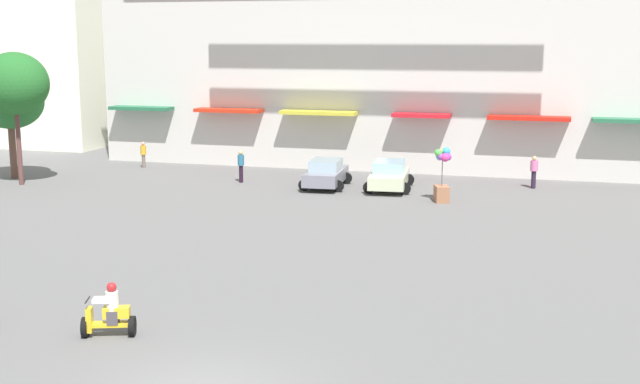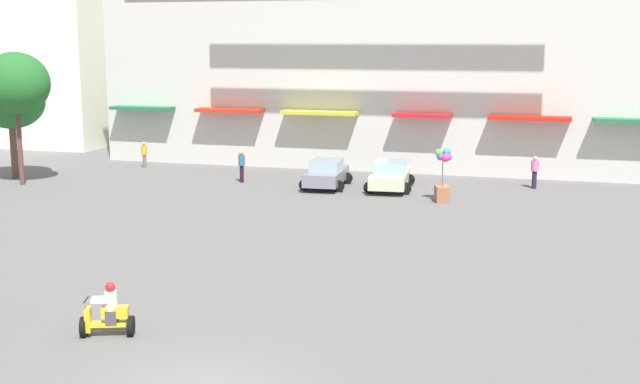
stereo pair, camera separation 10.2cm
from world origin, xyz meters
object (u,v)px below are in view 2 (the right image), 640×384
at_px(parked_car_0, 326,173).
at_px(balloon_vendor_cart, 443,177).
at_px(plaza_tree_2, 11,102).
at_px(scooter_rider_1, 108,314).
at_px(plaza_tree_0, 16,84).
at_px(pedestrian_1, 535,170).
at_px(pedestrian_2, 144,153).
at_px(parked_car_1, 390,175).
at_px(pedestrian_3, 242,164).

bearing_deg(parked_car_0, balloon_vendor_cart, -19.11).
bearing_deg(plaza_tree_2, scooter_rider_1, -49.09).
xyz_separation_m(plaza_tree_0, pedestrian_1, (25.57, 6.16, -4.26)).
bearing_deg(pedestrian_2, pedestrian_1, -1.69).
xyz_separation_m(plaza_tree_0, plaza_tree_2, (-1.64, 1.69, -1.10)).
distance_m(plaza_tree_0, scooter_rider_1, 24.65).
relative_size(parked_car_0, parked_car_1, 0.93).
bearing_deg(scooter_rider_1, pedestrian_1, 68.21).
distance_m(pedestrian_3, balloon_vendor_cart, 11.09).
distance_m(parked_car_1, pedestrian_1, 7.32).
distance_m(plaza_tree_2, parked_car_0, 17.46).
bearing_deg(plaza_tree_2, pedestrian_2, 45.31).
height_order(pedestrian_1, balloon_vendor_cart, balloon_vendor_cart).
bearing_deg(pedestrian_1, parked_car_1, -161.76).
bearing_deg(scooter_rider_1, parked_car_1, 82.68).
relative_size(parked_car_1, pedestrian_3, 2.53).
relative_size(parked_car_0, pedestrian_3, 2.34).
xyz_separation_m(parked_car_1, scooter_rider_1, (-2.86, -22.26, -0.14)).
xyz_separation_m(parked_car_1, pedestrian_2, (-15.19, 2.94, 0.15)).
bearing_deg(scooter_rider_1, plaza_tree_0, 130.59).
height_order(pedestrian_2, balloon_vendor_cart, balloon_vendor_cart).
bearing_deg(plaza_tree_0, pedestrian_3, 19.30).
distance_m(scooter_rider_1, pedestrian_3, 22.71).
height_order(parked_car_1, pedestrian_1, pedestrian_1).
relative_size(parked_car_1, balloon_vendor_cart, 1.69).
relative_size(parked_car_0, pedestrian_1, 2.40).
relative_size(plaza_tree_0, parked_car_1, 1.59).
distance_m(plaza_tree_2, pedestrian_2, 7.89).
bearing_deg(plaza_tree_2, parked_car_1, 6.14).
height_order(pedestrian_2, pedestrian_3, pedestrian_3).
height_order(plaza_tree_2, pedestrian_3, plaza_tree_2).
relative_size(plaza_tree_0, pedestrian_3, 4.02).
relative_size(pedestrian_1, pedestrian_3, 0.98).
bearing_deg(pedestrian_3, pedestrian_1, 9.21).
bearing_deg(pedestrian_1, plaza_tree_0, -166.45).
xyz_separation_m(pedestrian_1, pedestrian_2, (-22.14, 0.65, -0.06)).
height_order(scooter_rider_1, pedestrian_2, pedestrian_2).
distance_m(plaza_tree_0, pedestrian_2, 8.77).
distance_m(pedestrian_1, pedestrian_3, 15.04).
distance_m(parked_car_0, parked_car_1, 3.24).
bearing_deg(scooter_rider_1, parked_car_0, 90.95).
bearing_deg(scooter_rider_1, balloon_vendor_cart, 73.67).
height_order(parked_car_0, parked_car_1, parked_car_1).
bearing_deg(pedestrian_1, pedestrian_2, 178.31).
xyz_separation_m(scooter_rider_1, pedestrian_2, (-12.33, 25.20, 0.30)).
bearing_deg(plaza_tree_0, balloon_vendor_cart, 3.83).
xyz_separation_m(plaza_tree_2, parked_car_1, (20.26, 2.18, -3.37)).
relative_size(plaza_tree_2, pedestrian_2, 3.61).
distance_m(plaza_tree_2, balloon_vendor_cart, 23.39).
bearing_deg(parked_car_1, pedestrian_3, -179.16).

